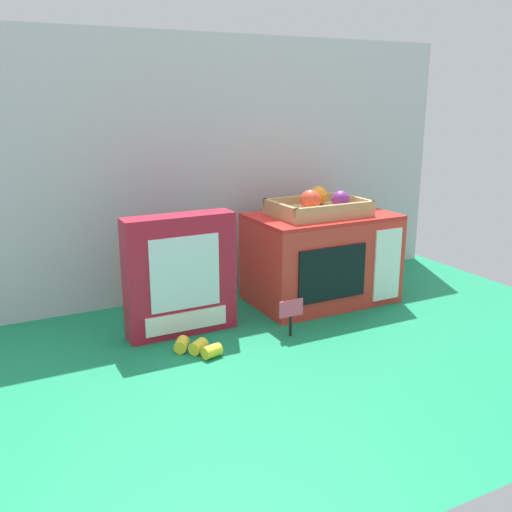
# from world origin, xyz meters

# --- Properties ---
(ground_plane) EXTENTS (1.70, 1.70, 0.00)m
(ground_plane) POSITION_xyz_m (0.00, 0.00, 0.00)
(ground_plane) COLOR #147A4C
(ground_plane) RESTS_ON ground
(display_back_panel) EXTENTS (1.61, 0.03, 0.79)m
(display_back_panel) POSITION_xyz_m (0.00, 0.28, 0.40)
(display_back_panel) COLOR #B7BABF
(display_back_panel) RESTS_ON ground
(toy_microwave) EXTENTS (0.43, 0.27, 0.27)m
(toy_microwave) POSITION_xyz_m (0.22, 0.04, 0.13)
(toy_microwave) COLOR red
(toy_microwave) RESTS_ON ground
(food_groups_crate) EXTENTS (0.27, 0.19, 0.08)m
(food_groups_crate) POSITION_xyz_m (0.20, 0.04, 0.29)
(food_groups_crate) COLOR tan
(food_groups_crate) RESTS_ON toy_microwave
(cookie_set_box) EXTENTS (0.29, 0.08, 0.32)m
(cookie_set_box) POSITION_xyz_m (-0.25, -0.01, 0.16)
(cookie_set_box) COLOR #B2192D
(cookie_set_box) RESTS_ON ground
(price_sign) EXTENTS (0.07, 0.01, 0.10)m
(price_sign) POSITION_xyz_m (-0.01, -0.16, 0.07)
(price_sign) COLOR black
(price_sign) RESTS_ON ground
(loose_toy_banana) EXTENTS (0.10, 0.12, 0.03)m
(loose_toy_banana) POSITION_xyz_m (-0.27, -0.15, 0.02)
(loose_toy_banana) COLOR yellow
(loose_toy_banana) RESTS_ON ground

